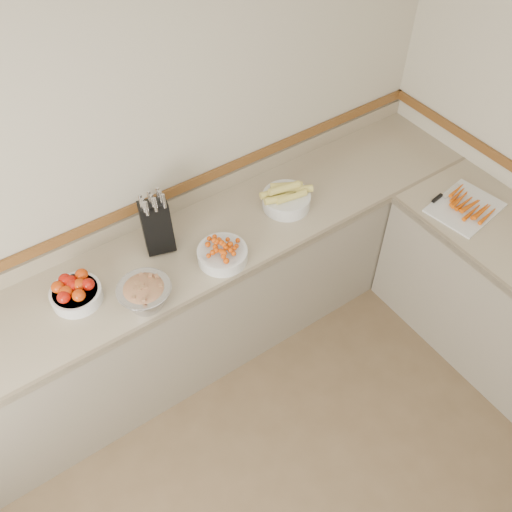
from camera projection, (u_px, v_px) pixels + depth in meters
back_wall at (130, 170)px, 2.98m from camera, size 4.00×0.00×4.00m
counter_back at (177, 308)px, 3.43m from camera, size 4.00×0.65×1.08m
knife_block at (157, 225)px, 3.06m from camera, size 0.20×0.22×0.37m
tomato_bowl at (75, 292)px, 2.87m from camera, size 0.26×0.26×0.13m
cherry_tomato_bowl at (222, 253)px, 3.06m from camera, size 0.27×0.27×0.14m
corn_bowl at (286, 198)px, 3.33m from camera, size 0.31×0.29×0.17m
rhubarb_bowl at (145, 294)px, 2.83m from camera, size 0.27×0.27×0.16m
cutting_board at (466, 206)px, 3.35m from camera, size 0.45×0.38×0.06m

